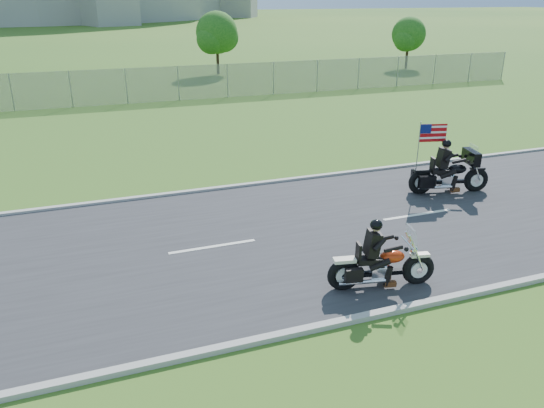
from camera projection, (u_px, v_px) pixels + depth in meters
name	position (u px, v px, depth m)	size (l,w,h in m)	color
ground	(287.00, 236.00, 13.85)	(420.00, 420.00, 0.00)	#275119
road	(287.00, 236.00, 13.85)	(120.00, 8.00, 0.04)	#28282B
curb_north	(242.00, 186.00, 17.37)	(120.00, 0.18, 0.12)	#9E9B93
curb_south	(364.00, 317.00, 10.30)	(120.00, 0.18, 0.12)	#9E9B93
fence	(71.00, 89.00, 29.35)	(60.00, 0.03, 2.00)	gray
tree_fence_near	(217.00, 35.00, 40.91)	(3.52, 3.28, 4.75)	#382316
tree_fence_far	(409.00, 36.00, 44.38)	(3.08, 2.87, 4.20)	#382316
motorcycle_lead	(380.00, 266.00, 11.27)	(2.37, 0.88, 1.61)	black
motorcycle_follow	(449.00, 175.00, 16.66)	(2.60, 1.12, 2.19)	black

